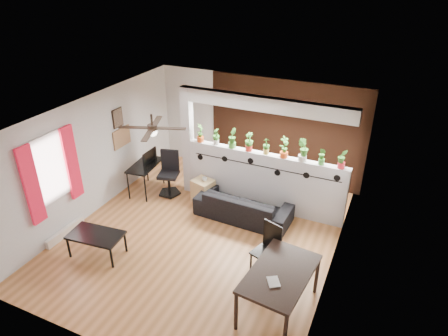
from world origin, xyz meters
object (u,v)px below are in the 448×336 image
cube_shelf (203,191)px  computer_desk (145,167)px  potted_plant_4 (266,146)px  sofa (243,206)px  coffee_table (96,236)px  office_chair (169,176)px  cup (205,179)px  ceiling_fan (152,129)px  dining_table (280,276)px  potted_plant_0 (200,132)px  potted_plant_1 (216,136)px  potted_plant_6 (303,150)px  potted_plant_8 (342,158)px  potted_plant_3 (249,141)px  potted_plant_5 (284,147)px  potted_plant_7 (322,156)px  potted_plant_2 (232,138)px  folding_chair (269,245)px

cube_shelf → computer_desk: 1.52m
potted_plant_4 → sofa: 1.41m
cube_shelf → sofa: bearing=2.1°
potted_plant_4 → cube_shelf: size_ratio=0.65×
cube_shelf → coffee_table: (-0.97, -2.55, 0.15)m
computer_desk → office_chair: office_chair is taller
cube_shelf → cup: bearing=15.0°
ceiling_fan → sofa: 2.71m
computer_desk → dining_table: (4.06, -2.28, 0.04)m
computer_desk → office_chair: 0.62m
potted_plant_0 → cup: 1.07m
potted_plant_1 → potted_plant_6: (1.98, -0.00, 0.05)m
potted_plant_6 → office_chair: (-3.05, -0.35, -1.13)m
potted_plant_4 → sofa: (-0.26, -0.59, -1.25)m
potted_plant_4 → potted_plant_8: (1.58, 0.00, 0.03)m
potted_plant_3 → cup: (-0.92, -0.34, -0.98)m
potted_plant_5 → potted_plant_7: 0.79m
potted_plant_5 → sofa: bearing=-137.8°
sofa → dining_table: bearing=126.5°
potted_plant_1 → potted_plant_2: size_ratio=0.84×
computer_desk → cup: bearing=5.9°
dining_table → potted_plant_4: bearing=113.8°
potted_plant_8 → cube_shelf: potted_plant_8 is taller
potted_plant_0 → coffee_table: potted_plant_0 is taller
potted_plant_4 → potted_plant_8: size_ratio=0.87×
potted_plant_0 → computer_desk: bearing=-158.4°
potted_plant_1 → coffee_table: 3.31m
ceiling_fan → sofa: ceiling_fan is taller
potted_plant_0 → computer_desk: potted_plant_0 is taller
potted_plant_1 → folding_chair: bearing=-45.4°
dining_table → folding_chair: folding_chair is taller
potted_plant_0 → coffee_table: bearing=-104.7°
potted_plant_5 → cup: size_ratio=4.11×
cube_shelf → dining_table: (2.59, -2.44, 0.43)m
potted_plant_0 → cup: size_ratio=3.83×
potted_plant_6 → ceiling_fan: bearing=-143.0°
potted_plant_2 → dining_table: size_ratio=0.30×
potted_plant_5 → cup: (-1.71, -0.34, -1.00)m
potted_plant_3 → cube_shelf: potted_plant_3 is taller
potted_plant_3 → sofa: potted_plant_3 is taller
sofa → ceiling_fan: bearing=44.3°
potted_plant_1 → office_chair: bearing=-161.9°
potted_plant_5 → potted_plant_8: (1.18, 0.00, -0.03)m
sofa → dining_table: size_ratio=1.30×
cube_shelf → potted_plant_6: bearing=24.0°
ceiling_fan → coffee_table: ceiling_fan is taller
potted_plant_0 → sofa: 1.94m
potted_plant_3 → potted_plant_5: 0.79m
potted_plant_3 → office_chair: potted_plant_3 is taller
potted_plant_4 → computer_desk: bearing=-170.1°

